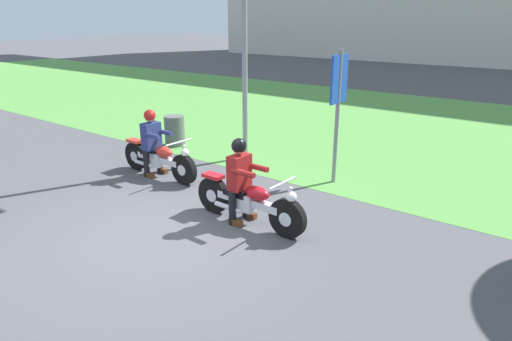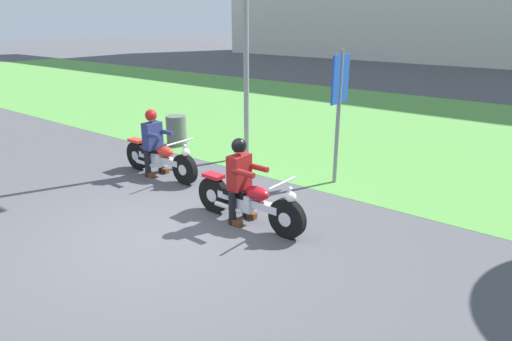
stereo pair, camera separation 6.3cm
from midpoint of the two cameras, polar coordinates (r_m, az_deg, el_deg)
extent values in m
plane|color=#4C4C51|center=(7.06, -12.17, -8.08)|extent=(120.00, 120.00, 0.00)
cube|color=#549342|center=(14.29, 16.47, 5.47)|extent=(60.00, 12.00, 0.01)
cylinder|color=black|center=(6.74, 3.75, -6.07)|extent=(0.62, 0.13, 0.62)
cylinder|color=silver|center=(6.74, 3.75, -6.07)|extent=(0.22, 0.14, 0.22)
cylinder|color=black|center=(7.61, -5.62, -3.09)|extent=(0.62, 0.13, 0.62)
cylinder|color=silver|center=(7.61, -5.62, -3.09)|extent=(0.22, 0.14, 0.22)
cube|color=silver|center=(7.12, -1.23, -3.92)|extent=(1.20, 0.16, 0.12)
cube|color=silver|center=(7.16, -1.54, -3.97)|extent=(0.32, 0.24, 0.28)
ellipsoid|color=#B2141E|center=(6.95, -0.09, -2.91)|extent=(0.44, 0.25, 0.22)
cube|color=black|center=(7.21, -2.59, -2.76)|extent=(0.44, 0.25, 0.10)
cube|color=#B2141E|center=(7.49, -5.70, -0.68)|extent=(0.36, 0.20, 0.06)
cylinder|color=silver|center=(6.66, 3.44, -4.02)|extent=(0.25, 0.05, 0.53)
cylinder|color=silver|center=(6.58, 3.13, -1.59)|extent=(0.04, 0.66, 0.04)
sphere|color=white|center=(6.56, 4.25, -3.36)|extent=(0.16, 0.16, 0.16)
cylinder|color=silver|center=(7.26, -3.77, -4.70)|extent=(0.55, 0.09, 0.08)
cylinder|color=black|center=(7.39, -1.42, -3.94)|extent=(0.12, 0.12, 0.56)
cube|color=#593319|center=(7.45, -1.05, -5.68)|extent=(0.24, 0.10, 0.10)
cylinder|color=black|center=(7.14, -3.26, -4.82)|extent=(0.12, 0.12, 0.56)
cube|color=#593319|center=(7.20, -2.87, -6.62)|extent=(0.24, 0.10, 0.10)
cube|color=maroon|center=(7.06, -2.39, -0.20)|extent=(0.22, 0.38, 0.56)
cylinder|color=maroon|center=(7.03, -0.13, 0.41)|extent=(0.42, 0.10, 0.09)
cylinder|color=maroon|center=(6.78, -1.91, -0.31)|extent=(0.42, 0.10, 0.09)
sphere|color=tan|center=(6.94, -2.43, 2.92)|extent=(0.20, 0.20, 0.20)
sphere|color=black|center=(6.93, -2.44, 3.16)|extent=(0.24, 0.24, 0.24)
cylinder|color=black|center=(8.94, -9.36, 0.13)|extent=(0.61, 0.13, 0.61)
cylinder|color=silver|center=(8.94, -9.36, 0.13)|extent=(0.22, 0.14, 0.21)
cylinder|color=black|center=(10.05, -15.17, 1.83)|extent=(0.61, 0.13, 0.61)
cylinder|color=silver|center=(10.05, -15.17, 1.83)|extent=(0.22, 0.14, 0.21)
cube|color=silver|center=(9.46, -12.47, 1.49)|extent=(1.20, 0.16, 0.12)
cube|color=silver|center=(9.50, -12.65, 1.43)|extent=(0.32, 0.24, 0.28)
ellipsoid|color=red|center=(9.28, -11.83, 2.35)|extent=(0.44, 0.25, 0.22)
cube|color=black|center=(9.60, -13.35, 2.30)|extent=(0.44, 0.25, 0.10)
cube|color=red|center=(9.96, -15.34, 3.68)|extent=(0.36, 0.20, 0.06)
cylinder|color=silver|center=(8.90, -9.66, 1.71)|extent=(0.25, 0.05, 0.53)
cylinder|color=silver|center=(8.86, -9.98, 3.56)|extent=(0.04, 0.66, 0.04)
sphere|color=white|center=(8.79, -9.21, 2.27)|extent=(0.16, 0.16, 0.16)
cylinder|color=silver|center=(9.65, -14.19, 0.82)|extent=(0.55, 0.09, 0.08)
cylinder|color=black|center=(9.74, -12.29, 1.33)|extent=(0.12, 0.12, 0.56)
cube|color=#593319|center=(9.76, -11.97, -0.01)|extent=(0.24, 0.10, 0.10)
cylinder|color=black|center=(9.52, -13.94, 0.80)|extent=(0.12, 0.12, 0.56)
cube|color=#593319|center=(9.55, -13.61, -0.57)|extent=(0.24, 0.10, 0.10)
cube|color=navy|center=(9.48, -13.36, 4.28)|extent=(0.22, 0.38, 0.56)
cylinder|color=navy|center=(9.39, -11.74, 4.78)|extent=(0.42, 0.10, 0.09)
cylinder|color=navy|center=(9.19, -13.35, 4.34)|extent=(0.42, 0.10, 0.09)
sphere|color=tan|center=(9.39, -13.54, 6.64)|extent=(0.20, 0.20, 0.20)
sphere|color=#B21919|center=(9.38, -13.56, 6.82)|extent=(0.24, 0.24, 0.24)
cylinder|color=gray|center=(10.10, -1.68, 18.76)|extent=(0.12, 0.12, 6.24)
cylinder|color=#595E5B|center=(11.73, -10.47, 4.99)|extent=(0.51, 0.51, 0.77)
cylinder|color=gray|center=(8.82, 10.07, 6.53)|extent=(0.08, 0.08, 2.60)
cube|color=#1E47B2|center=(8.69, 10.35, 11.36)|extent=(0.04, 0.60, 0.90)
camera|label=1|loc=(0.03, -90.25, -0.09)|focal=31.45mm
camera|label=2|loc=(0.03, 89.75, 0.09)|focal=31.45mm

